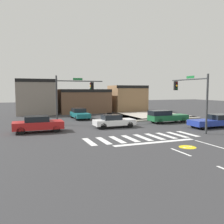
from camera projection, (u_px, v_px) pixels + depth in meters
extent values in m
plane|color=#353538|center=(121.00, 129.00, 23.88)|extent=(120.00, 120.00, 0.00)
cube|color=silver|center=(89.00, 142.00, 18.05)|extent=(0.49, 2.82, 0.01)
cube|color=silver|center=(104.00, 141.00, 18.46)|extent=(0.49, 2.82, 0.01)
cube|color=silver|center=(117.00, 139.00, 18.88)|extent=(0.49, 2.82, 0.01)
cube|color=silver|center=(130.00, 138.00, 19.29)|extent=(0.49, 2.82, 0.01)
cube|color=silver|center=(143.00, 137.00, 19.70)|extent=(0.49, 2.82, 0.01)
cube|color=silver|center=(155.00, 136.00, 20.12)|extent=(0.49, 2.82, 0.01)
cube|color=silver|center=(166.00, 136.00, 20.53)|extent=(0.49, 2.82, 0.01)
cube|color=silver|center=(177.00, 135.00, 20.94)|extent=(0.49, 2.82, 0.01)
cube|color=silver|center=(188.00, 134.00, 21.35)|extent=(0.49, 2.82, 0.01)
cube|color=white|center=(155.00, 142.00, 17.85)|extent=(6.80, 0.50, 0.01)
cube|color=white|center=(181.00, 152.00, 15.06)|extent=(0.16, 2.00, 0.01)
cylinder|color=yellow|center=(187.00, 147.00, 16.37)|extent=(1.18, 1.18, 0.01)
cylinder|color=white|center=(184.00, 147.00, 16.28)|extent=(0.19, 0.19, 0.00)
cylinder|color=white|center=(191.00, 147.00, 16.47)|extent=(0.19, 0.19, 0.00)
cube|color=white|center=(187.00, 147.00, 16.37)|extent=(0.53, 0.05, 0.00)
cube|color=#B2AA9E|center=(167.00, 119.00, 31.94)|extent=(10.00, 1.60, 0.15)
cube|color=#B2AA9E|center=(124.00, 116.00, 34.89)|extent=(1.60, 10.00, 0.15)
cube|color=#B2AA9E|center=(149.00, 115.00, 36.40)|extent=(10.00, 10.00, 0.15)
cube|color=gray|center=(36.00, 97.00, 38.54)|extent=(6.11, 5.54, 5.63)
cube|color=black|center=(37.00, 80.00, 35.91)|extent=(6.11, 0.50, 0.50)
cube|color=brown|center=(84.00, 101.00, 41.40)|extent=(8.53, 5.42, 4.06)
cube|color=black|center=(87.00, 91.00, 38.91)|extent=(8.53, 0.50, 0.50)
cube|color=#93704C|center=(127.00, 98.00, 44.29)|extent=(6.03, 5.21, 4.74)
cube|color=black|center=(133.00, 87.00, 41.86)|extent=(6.03, 0.50, 0.50)
cylinder|color=#383A3D|center=(207.00, 104.00, 21.07)|extent=(0.18, 0.18, 5.35)
cylinder|color=#383A3D|center=(188.00, 80.00, 23.26)|extent=(0.12, 5.17, 0.12)
cube|color=black|center=(176.00, 86.00, 25.18)|extent=(0.32, 0.32, 0.95)
sphere|color=#470A0A|center=(177.00, 83.00, 24.99)|extent=(0.22, 0.22, 0.22)
sphere|color=orange|center=(177.00, 86.00, 25.02)|extent=(0.22, 0.22, 0.22)
sphere|color=#0C3814|center=(177.00, 89.00, 25.05)|extent=(0.22, 0.22, 0.22)
cube|color=#197233|center=(190.00, 77.00, 23.00)|extent=(0.03, 1.10, 0.24)
cylinder|color=#383A3D|center=(57.00, 100.00, 26.49)|extent=(0.18, 0.18, 5.53)
cylinder|color=#383A3D|center=(80.00, 81.00, 27.26)|extent=(5.38, 0.12, 0.12)
cube|color=black|center=(92.00, 86.00, 27.83)|extent=(0.32, 0.32, 0.95)
sphere|color=#470A0A|center=(91.00, 84.00, 27.74)|extent=(0.22, 0.22, 0.22)
sphere|color=orange|center=(91.00, 86.00, 27.77)|extent=(0.22, 0.22, 0.22)
sphere|color=#0C3814|center=(91.00, 89.00, 27.79)|extent=(0.22, 0.22, 0.22)
cube|color=#197233|center=(78.00, 79.00, 27.15)|extent=(1.10, 0.03, 0.24)
cube|color=red|center=(38.00, 125.00, 22.16)|extent=(4.53, 1.92, 0.70)
cube|color=black|center=(37.00, 119.00, 22.06)|extent=(2.15, 1.69, 0.51)
cylinder|color=black|center=(54.00, 126.00, 23.53)|extent=(0.69, 0.22, 0.69)
cylinder|color=black|center=(56.00, 129.00, 21.96)|extent=(0.69, 0.22, 0.69)
cylinder|color=black|center=(21.00, 128.00, 22.42)|extent=(0.69, 0.22, 0.69)
cylinder|color=black|center=(21.00, 131.00, 20.85)|extent=(0.69, 0.22, 0.69)
cube|color=#23389E|center=(211.00, 122.00, 24.80)|extent=(4.68, 1.91, 0.57)
cube|color=black|center=(220.00, 117.00, 25.18)|extent=(2.13, 1.68, 0.51)
cylinder|color=black|center=(205.00, 127.00, 23.47)|extent=(0.64, 0.22, 0.64)
cylinder|color=black|center=(193.00, 124.00, 25.04)|extent=(0.64, 0.22, 0.64)
cylinder|color=black|center=(216.00, 123.00, 26.18)|extent=(0.64, 0.22, 0.64)
cube|color=#1E6638|center=(168.00, 118.00, 28.59)|extent=(4.78, 1.72, 0.65)
cube|color=black|center=(160.00, 113.00, 28.11)|extent=(2.48, 1.51, 0.56)
cylinder|color=black|center=(175.00, 119.00, 29.90)|extent=(0.67, 0.22, 0.67)
cylinder|color=black|center=(183.00, 120.00, 28.51)|extent=(0.67, 0.22, 0.67)
cylinder|color=black|center=(153.00, 120.00, 28.73)|extent=(0.67, 0.22, 0.67)
cylinder|color=black|center=(160.00, 121.00, 27.34)|extent=(0.67, 0.22, 0.67)
cube|color=white|center=(114.00, 122.00, 24.88)|extent=(4.30, 1.71, 0.56)
cube|color=black|center=(111.00, 117.00, 24.71)|extent=(1.86, 1.50, 0.53)
cylinder|color=black|center=(124.00, 123.00, 26.12)|extent=(0.64, 0.22, 0.64)
cylinder|color=black|center=(130.00, 125.00, 24.74)|extent=(0.64, 0.22, 0.64)
cylinder|color=black|center=(99.00, 124.00, 25.06)|extent=(0.64, 0.22, 0.64)
cylinder|color=black|center=(103.00, 126.00, 23.68)|extent=(0.64, 0.22, 0.64)
cube|color=#196B70|center=(80.00, 115.00, 32.36)|extent=(1.86, 4.55, 0.57)
cube|color=black|center=(79.00, 110.00, 33.03)|extent=(1.64, 2.21, 0.55)
cylinder|color=black|center=(89.00, 118.00, 31.24)|extent=(0.22, 0.64, 0.64)
cylinder|color=black|center=(77.00, 118.00, 30.65)|extent=(0.22, 0.64, 0.64)
cylinder|color=black|center=(83.00, 115.00, 34.12)|extent=(0.22, 0.64, 0.64)
cylinder|color=black|center=(72.00, 116.00, 33.53)|extent=(0.22, 0.64, 0.64)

